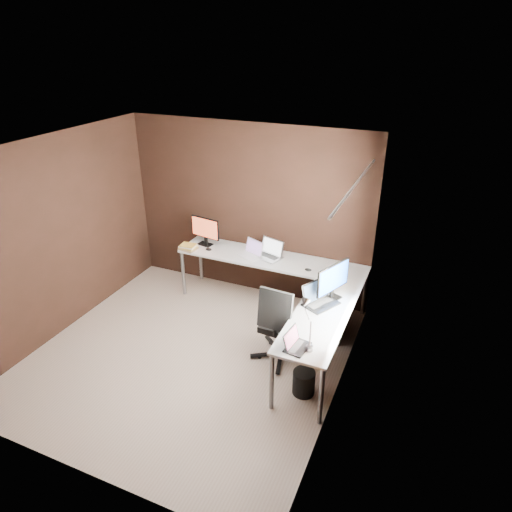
# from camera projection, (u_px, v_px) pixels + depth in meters

# --- Properties ---
(room) EXTENTS (3.60, 3.60, 2.50)m
(room) POSITION_uv_depth(u_px,v_px,m) (212.00, 265.00, 4.94)
(room) COLOR #C0A895
(room) RESTS_ON ground
(desk) EXTENTS (2.65, 2.25, 0.73)m
(desk) POSITION_uv_depth(u_px,v_px,m) (285.00, 282.00, 5.83)
(desk) COLOR silver
(desk) RESTS_ON ground
(drawer_pedestal) EXTENTS (0.42, 0.50, 0.60)m
(drawer_pedestal) POSITION_uv_depth(u_px,v_px,m) (329.00, 312.00, 5.88)
(drawer_pedestal) COLOR silver
(drawer_pedestal) RESTS_ON ground
(monitor_left) EXTENTS (0.48, 0.17, 0.42)m
(monitor_left) POSITION_uv_depth(u_px,v_px,m) (205.00, 230.00, 6.63)
(monitor_left) COLOR black
(monitor_left) RESTS_ON desk
(monitor_right) EXTENTS (0.24, 0.51, 0.45)m
(monitor_right) POSITION_uv_depth(u_px,v_px,m) (333.00, 280.00, 5.25)
(monitor_right) COLOR black
(monitor_right) RESTS_ON desk
(laptop_white) EXTENTS (0.38, 0.33, 0.21)m
(laptop_white) POSITION_uv_depth(u_px,v_px,m) (252.00, 252.00, 6.38)
(laptop_white) COLOR silver
(laptop_white) RESTS_ON desk
(laptop_silver) EXTENTS (0.43, 0.36, 0.24)m
(laptop_silver) POSITION_uv_depth(u_px,v_px,m) (269.00, 253.00, 6.34)
(laptop_silver) COLOR silver
(laptop_silver) RESTS_ON desk
(laptop_black_big) EXTENTS (0.43, 0.47, 0.26)m
(laptop_black_big) POSITION_uv_depth(u_px,v_px,m) (319.00, 299.00, 5.25)
(laptop_black_big) COLOR black
(laptop_black_big) RESTS_ON desk
(laptop_black_small) EXTENTS (0.23, 0.30, 0.19)m
(laptop_black_small) POSITION_uv_depth(u_px,v_px,m) (295.00, 344.00, 4.52)
(laptop_black_small) COLOR black
(laptop_black_small) RESTS_ON desk
(book_stack) EXTENTS (0.26, 0.22, 0.08)m
(book_stack) POSITION_uv_depth(u_px,v_px,m) (188.00, 247.00, 6.56)
(book_stack) COLOR #967750
(book_stack) RESTS_ON desk
(mouse_left) EXTENTS (0.10, 0.08, 0.04)m
(mouse_left) POSITION_uv_depth(u_px,v_px,m) (209.00, 249.00, 6.53)
(mouse_left) COLOR black
(mouse_left) RESTS_ON desk
(mouse_corner) EXTENTS (0.11, 0.08, 0.04)m
(mouse_corner) POSITION_uv_depth(u_px,v_px,m) (308.00, 270.00, 5.97)
(mouse_corner) COLOR black
(mouse_corner) RESTS_ON desk
(desk_lamp) EXTENTS (0.18, 0.21, 0.52)m
(desk_lamp) POSITION_uv_depth(u_px,v_px,m) (307.00, 318.00, 4.42)
(desk_lamp) COLOR slate
(desk_lamp) RESTS_ON desk
(office_chair) EXTENTS (0.57, 0.57, 1.02)m
(office_chair) POSITION_uv_depth(u_px,v_px,m) (280.00, 337.00, 5.40)
(office_chair) COLOR black
(office_chair) RESTS_ON ground
(wastebasket) EXTENTS (0.30, 0.30, 0.28)m
(wastebasket) POSITION_uv_depth(u_px,v_px,m) (304.00, 382.00, 4.94)
(wastebasket) COLOR black
(wastebasket) RESTS_ON ground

